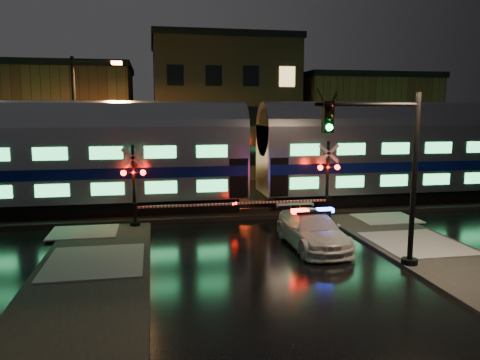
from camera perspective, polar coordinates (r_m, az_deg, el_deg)
The scene contains 13 objects.
ground at distance 21.54m, azimuth 1.27°, elevation -6.76°, with size 120.00×120.00×0.00m, color black.
ballast at distance 26.29m, azimuth -0.98°, elevation -3.70°, with size 90.00×4.20×0.24m, color black.
sidewalk_left at distance 15.54m, azimuth -18.51°, elevation -13.06°, with size 4.00×20.00×0.12m, color #2D2D2D.
sidewalk_right at distance 18.80m, azimuth 25.47°, elevation -9.68°, with size 4.00×20.00×0.12m, color #2D2D2D.
building_left at distance 43.24m, azimuth -22.38°, elevation 6.27°, with size 14.00×10.00×9.00m, color brown.
building_mid at distance 43.30m, azimuth -2.30°, elevation 8.55°, with size 12.00×11.00×11.50m, color brown.
building_right at distance 46.55m, azimuth 13.95°, elevation 6.45°, with size 12.00×10.00×8.50m, color brown.
train at distance 26.03m, azimuth 1.62°, elevation 3.44°, with size 51.00×3.12×5.92m.
police_car at distance 19.81m, azimuth 8.79°, elevation -6.00°, with size 2.11×5.07×1.63m.
crossing_signal_right at distance 24.52m, azimuth 9.87°, elevation -0.96°, with size 5.79×0.66×4.10m.
crossing_signal_left at distance 23.00m, azimuth -11.90°, elevation -1.70°, with size 5.71×0.65×4.04m.
traffic_light at distance 17.15m, azimuth 17.71°, elevation 0.30°, with size 4.06×0.72×6.27m.
streetlight at distance 29.64m, azimuth -18.89°, elevation 6.87°, with size 2.94×0.31×8.80m.
Camera 1 is at (-4.30, -20.34, 5.63)m, focal length 35.00 mm.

